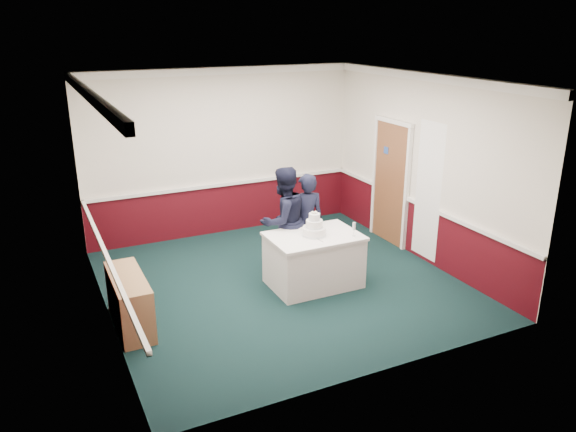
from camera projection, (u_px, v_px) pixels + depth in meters
name	position (u px, v px, depth m)	size (l,w,h in m)	color
ground	(282.00, 284.00, 8.43)	(5.00, 5.00, 0.00)	black
room_shell	(269.00, 147.00, 8.34)	(5.00, 5.00, 3.00)	silver
sideboard	(130.00, 301.00, 7.15)	(0.41, 1.20, 0.70)	tan
cake_table	(314.00, 260.00, 8.28)	(1.32, 0.92, 0.79)	white
wedding_cake	(314.00, 228.00, 8.11)	(0.35, 0.35, 0.36)	white
cake_knife	(319.00, 240.00, 7.97)	(0.01, 0.22, 0.01)	silver
champagne_flute	(354.00, 227.00, 8.07)	(0.05, 0.05, 0.21)	silver
person_man	(283.00, 221.00, 8.57)	(0.82, 0.64, 1.69)	black
person_woman	(306.00, 221.00, 8.77)	(0.56, 0.37, 1.54)	black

